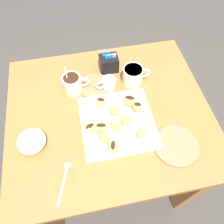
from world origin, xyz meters
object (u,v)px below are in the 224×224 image
object	(u,v)px
dining_table	(109,127)
beignet_3	(130,101)
beignet_4	(115,110)
cream_pitcher_white	(109,84)
beignet_2	(101,102)
beignet_6	(116,126)
beignet_10	(141,134)
saucer_coral_right	(95,86)
ice_cream_bowl	(31,140)
coffee_mug_cream_right	(133,75)
beignet_8	(137,107)
beignet_5	(113,147)
pastry_plate_square	(117,122)
beignet_1	(101,128)
beignet_7	(90,128)
beignet_0	(104,138)
sugar_caddy	(109,63)
saucer_coral_left	(176,145)
beignet_9	(126,120)
coffee_mug_cream_left	(73,84)

from	to	relation	value
dining_table	beignet_3	size ratio (longest dim) A/B	16.14
dining_table	beignet_4	world-z (taller)	beignet_4
cream_pitcher_white	beignet_2	xyz separation A→B (m)	(-0.05, -0.09, -0.01)
beignet_3	beignet_6	size ratio (longest dim) A/B	1.17
beignet_4	beignet_10	xyz separation A→B (m)	(0.08, -0.13, -0.00)
saucer_coral_right	beignet_2	xyz separation A→B (m)	(0.01, -0.11, 0.03)
ice_cream_bowl	beignet_4	world-z (taller)	ice_cream_bowl
coffee_mug_cream_right	beignet_8	distance (m)	0.17
beignet_5	dining_table	bearing A→B (deg)	83.86
pastry_plate_square	beignet_1	world-z (taller)	beignet_1
beignet_3	beignet_5	xyz separation A→B (m)	(-0.12, -0.20, -0.01)
beignet_5	beignet_10	xyz separation A→B (m)	(0.12, 0.03, 0.00)
beignet_6	beignet_7	size ratio (longest dim) A/B	0.88
cream_pitcher_white	beignet_0	distance (m)	0.27
beignet_3	beignet_8	size ratio (longest dim) A/B	1.05
sugar_caddy	beignet_8	size ratio (longest dim) A/B	2.00
saucer_coral_left	beignet_8	xyz separation A→B (m)	(-0.11, 0.19, 0.03)
beignet_0	coffee_mug_cream_right	bearing A→B (deg)	56.11
beignet_1	beignet_6	xyz separation A→B (m)	(0.06, -0.00, -0.00)
ice_cream_bowl	beignet_10	bearing A→B (deg)	-7.26
cream_pitcher_white	saucer_coral_left	bearing A→B (deg)	-58.26
beignet_7	coffee_mug_cream_right	bearing A→B (deg)	43.96
beignet_0	beignet_8	bearing A→B (deg)	34.57
sugar_caddy	beignet_1	size ratio (longest dim) A/B	1.99
ice_cream_bowl	beignet_1	size ratio (longest dim) A/B	2.15
saucer_coral_right	beignet_10	size ratio (longest dim) A/B	3.46
beignet_1	beignet_10	world-z (taller)	beignet_1
dining_table	beignet_5	distance (m)	0.26
cream_pitcher_white	beignet_8	xyz separation A→B (m)	(0.10, -0.15, -0.00)
saucer_coral_right	beignet_1	distance (m)	0.25
dining_table	beignet_9	size ratio (longest dim) A/B	18.13
saucer_coral_left	beignet_10	distance (m)	0.15
sugar_caddy	saucer_coral_right	distance (m)	0.14
coffee_mug_cream_left	ice_cream_bowl	bearing A→B (deg)	-128.17
coffee_mug_cream_right	beignet_5	distance (m)	0.37
coffee_mug_cream_left	beignet_6	xyz separation A→B (m)	(0.15, -0.24, -0.02)
beignet_6	dining_table	bearing A→B (deg)	95.12
beignet_6	ice_cream_bowl	bearing A→B (deg)	-179.76
saucer_coral_right	beignet_1	bearing A→B (deg)	-92.06
coffee_mug_cream_left	saucer_coral_right	bearing A→B (deg)	2.10
sugar_caddy	beignet_9	world-z (taller)	sugar_caddy
coffee_mug_cream_right	sugar_caddy	size ratio (longest dim) A/B	1.26
cream_pitcher_white	beignet_6	world-z (taller)	cream_pitcher_white
coffee_mug_cream_left	cream_pitcher_white	xyz separation A→B (m)	(0.16, -0.02, -0.01)
dining_table	pastry_plate_square	bearing A→B (deg)	-72.00
cream_pitcher_white	sugar_caddy	size ratio (longest dim) A/B	0.99
beignet_1	saucer_coral_left	bearing A→B (deg)	-23.73
beignet_1	beignet_8	bearing A→B (deg)	22.16
saucer_coral_left	pastry_plate_square	bearing A→B (deg)	144.66
beignet_4	coffee_mug_cream_left	bearing A→B (deg)	134.07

